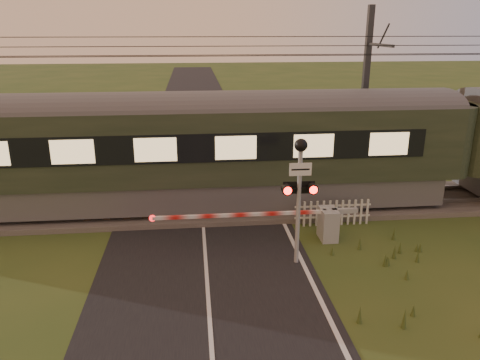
{
  "coord_description": "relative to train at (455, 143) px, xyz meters",
  "views": [
    {
      "loc": [
        -0.24,
        -9.61,
        6.42
      ],
      "look_at": [
        1.07,
        3.2,
        2.18
      ],
      "focal_mm": 35.0,
      "sensor_mm": 36.0,
      "label": 1
    }
  ],
  "objects": [
    {
      "name": "track_bed",
      "position": [
        -9.48,
        0.0,
        -2.21
      ],
      "size": [
        140.0,
        3.4,
        0.39
      ],
      "color": "#47423D",
      "rests_on": "ground"
    },
    {
      "name": "train",
      "position": [
        0.0,
        0.0,
        0.0
      ],
      "size": [
        42.72,
        2.95,
        3.98
      ],
      "color": "slate",
      "rests_on": "ground"
    },
    {
      "name": "ground",
      "position": [
        -9.48,
        -6.5,
        -2.27
      ],
      "size": [
        160.0,
        160.0,
        0.0
      ],
      "primitive_type": "plane",
      "color": "#2E471B",
      "rests_on": "ground"
    },
    {
      "name": "road",
      "position": [
        -9.46,
        -6.73,
        -2.26
      ],
      "size": [
        6.0,
        140.0,
        0.03
      ],
      "color": "black",
      "rests_on": "ground"
    },
    {
      "name": "crossing_signal",
      "position": [
        -6.9,
        -4.37,
        0.22
      ],
      "size": [
        0.92,
        0.37,
        3.63
      ],
      "color": "gray",
      "rests_on": "ground"
    },
    {
      "name": "picket_fence",
      "position": [
        -5.12,
        -1.89,
        -1.82
      ],
      "size": [
        2.62,
        0.07,
        0.89
      ],
      "color": "silver",
      "rests_on": "ground"
    },
    {
      "name": "catenary_mast",
      "position": [
        -2.77,
        2.23,
        1.48
      ],
      "size": [
        0.23,
        2.46,
        7.22
      ],
      "color": "#2D2D30",
      "rests_on": "ground"
    },
    {
      "name": "overhead_wires",
      "position": [
        -9.48,
        0.0,
        3.45
      ],
      "size": [
        120.0,
        0.62,
        0.62
      ],
      "color": "black",
      "rests_on": "ground"
    },
    {
      "name": "boom_gate",
      "position": [
        -5.89,
        -2.92,
        -1.7
      ],
      "size": [
        6.46,
        0.78,
        1.04
      ],
      "color": "gray",
      "rests_on": "ground"
    }
  ]
}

